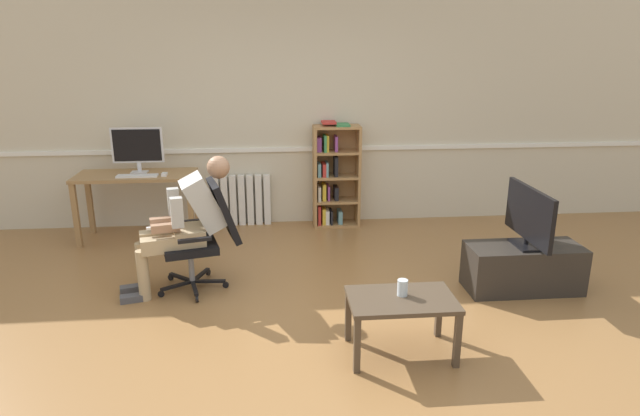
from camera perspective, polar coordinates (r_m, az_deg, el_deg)
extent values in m
plane|color=olive|center=(4.48, -0.94, -11.86)|extent=(18.00, 18.00, 0.00)
cube|color=beige|center=(6.62, -2.76, 9.91)|extent=(12.00, 0.10, 2.70)
cube|color=white|center=(6.62, -2.68, 6.15)|extent=(12.00, 0.03, 0.05)
cube|color=#9E7547|center=(6.45, -24.12, -0.77)|extent=(0.06, 0.06, 0.72)
cube|color=#9E7547|center=(6.16, -13.31, -0.51)|extent=(0.06, 0.06, 0.72)
cube|color=#9E7547|center=(6.62, -12.77, 0.75)|extent=(0.06, 0.06, 0.72)
cube|color=#9E7547|center=(6.89, -22.88, 0.45)|extent=(0.06, 0.06, 0.72)
cube|color=#9E7547|center=(6.40, -18.68, 3.23)|extent=(1.30, 0.57, 0.04)
cube|color=silver|center=(6.45, -18.33, 3.58)|extent=(0.18, 0.14, 0.01)
cube|color=silver|center=(6.46, -18.33, 4.10)|extent=(0.04, 0.02, 0.10)
cube|color=silver|center=(6.41, -18.54, 6.24)|extent=(0.56, 0.02, 0.39)
cube|color=black|center=(6.40, -18.56, 6.22)|extent=(0.52, 0.00, 0.35)
cube|color=white|center=(6.25, -18.54, 3.20)|extent=(0.44, 0.12, 0.02)
cube|color=white|center=(6.21, -15.94, 3.40)|extent=(0.06, 0.10, 0.03)
cube|color=#AD7F4C|center=(6.54, -0.55, 3.25)|extent=(0.03, 0.28, 1.22)
cube|color=#AD7F4C|center=(6.60, 3.98, 3.34)|extent=(0.03, 0.28, 1.22)
cube|color=#AD7F4C|center=(6.70, 1.58, 3.58)|extent=(0.52, 0.02, 1.22)
cube|color=#AD7F4C|center=(6.73, 1.68, -1.64)|extent=(0.49, 0.28, 0.03)
cube|color=#AD7F4C|center=(6.64, 1.70, 0.80)|extent=(0.49, 0.28, 0.03)
cube|color=#AD7F4C|center=(6.56, 1.73, 3.30)|extent=(0.49, 0.28, 0.03)
cube|color=#AD7F4C|center=(6.50, 1.75, 5.86)|extent=(0.49, 0.28, 0.03)
cube|color=#AD7F4C|center=(6.45, 1.77, 8.46)|extent=(0.49, 0.28, 0.03)
cube|color=red|center=(6.66, -0.10, -0.65)|extent=(0.03, 0.19, 0.24)
cube|color=beige|center=(6.57, -0.10, 1.57)|extent=(0.03, 0.19, 0.18)
cube|color=#6699A3|center=(6.52, -0.11, 4.05)|extent=(0.04, 0.19, 0.16)
cube|color=#89428E|center=(6.48, -0.13, 6.70)|extent=(0.05, 0.19, 0.16)
cube|color=gold|center=(6.68, 0.38, -0.77)|extent=(0.04, 0.19, 0.20)
cube|color=gold|center=(6.61, 0.40, 1.75)|extent=(0.04, 0.19, 0.20)
cube|color=red|center=(6.52, 0.44, 4.05)|extent=(0.05, 0.19, 0.16)
cube|color=#38844C|center=(6.45, 0.49, 6.78)|extent=(0.03, 0.19, 0.20)
cube|color=white|center=(6.68, 0.73, -0.86)|extent=(0.04, 0.19, 0.17)
cube|color=#89428E|center=(6.62, 0.86, 1.65)|extent=(0.02, 0.19, 0.17)
cube|color=#6699A3|center=(6.52, 0.71, 4.11)|extent=(0.03, 0.19, 0.17)
cube|color=gold|center=(6.48, 0.73, 6.81)|extent=(0.03, 0.19, 0.19)
cube|color=black|center=(6.68, 1.17, -0.89)|extent=(0.02, 0.19, 0.17)
cube|color=black|center=(6.63, 1.68, 1.61)|extent=(0.05, 0.19, 0.16)
cube|color=black|center=(6.53, 1.65, 4.43)|extent=(0.04, 0.19, 0.24)
cube|color=#89428E|center=(6.50, 1.65, 6.77)|extent=(0.03, 0.19, 0.18)
cube|color=#6699A3|center=(6.71, 2.07, -0.87)|extent=(0.05, 0.19, 0.16)
cube|color=#38844C|center=(6.45, 2.36, 8.68)|extent=(0.16, 0.22, 0.02)
cube|color=red|center=(6.47, 0.91, 8.93)|extent=(0.16, 0.22, 0.02)
cube|color=white|center=(6.75, -10.78, 0.74)|extent=(0.08, 0.08, 0.62)
cube|color=white|center=(6.74, -9.91, 0.77)|extent=(0.08, 0.08, 0.62)
cube|color=white|center=(6.73, -9.03, 0.79)|extent=(0.08, 0.08, 0.62)
cube|color=white|center=(6.72, -8.16, 0.82)|extent=(0.08, 0.08, 0.62)
cube|color=white|center=(6.72, -7.29, 0.84)|extent=(0.08, 0.08, 0.62)
cube|color=white|center=(6.71, -6.41, 0.86)|extent=(0.08, 0.08, 0.62)
cube|color=white|center=(6.71, -5.53, 0.89)|extent=(0.08, 0.08, 0.62)
cube|color=black|center=(5.02, -12.96, -8.15)|extent=(0.11, 0.30, 0.02)
cylinder|color=black|center=(4.90, -12.72, -9.26)|extent=(0.03, 0.06, 0.06)
cube|color=black|center=(5.12, -11.51, -7.50)|extent=(0.30, 0.06, 0.02)
cylinder|color=black|center=(5.12, -9.82, -7.91)|extent=(0.06, 0.03, 0.06)
cube|color=black|center=(5.27, -12.37, -6.84)|extent=(0.15, 0.29, 0.02)
cylinder|color=black|center=(5.41, -11.58, -6.61)|extent=(0.04, 0.06, 0.06)
cube|color=black|center=(5.26, -14.28, -7.05)|extent=(0.25, 0.22, 0.02)
cylinder|color=black|center=(5.38, -15.32, -7.01)|extent=(0.06, 0.05, 0.06)
cube|color=black|center=(5.10, -14.71, -7.84)|extent=(0.27, 0.19, 0.02)
cylinder|color=black|center=(5.07, -16.25, -8.61)|extent=(0.06, 0.05, 0.06)
cylinder|color=gray|center=(5.09, -13.29, -5.83)|extent=(0.05, 0.05, 0.30)
cube|color=black|center=(5.02, -13.43, -3.88)|extent=(0.56, 0.56, 0.07)
cube|color=black|center=(4.96, -10.01, -0.25)|extent=(0.34, 0.48, 0.55)
cube|color=black|center=(5.22, -13.64, -1.40)|extent=(0.28, 0.11, 0.03)
cube|color=black|center=(4.73, -12.95, -3.28)|extent=(0.28, 0.11, 0.03)
cube|color=tan|center=(4.99, -13.51, -2.75)|extent=(0.34, 0.39, 0.14)
cube|color=#B2B2AD|center=(4.92, -12.07, 0.57)|extent=(0.46, 0.42, 0.52)
sphere|color=#A87A5B|center=(4.86, -10.57, 4.20)|extent=(0.20, 0.20, 0.20)
cube|color=white|center=(4.94, -16.81, -1.98)|extent=(0.15, 0.07, 0.02)
cube|color=tan|center=(5.08, -15.95, -2.94)|extent=(0.44, 0.23, 0.13)
cylinder|color=tan|center=(5.17, -18.04, -5.86)|extent=(0.10, 0.10, 0.46)
cube|color=#4C4C51|center=(5.24, -18.94, -7.97)|extent=(0.24, 0.14, 0.06)
cube|color=tan|center=(4.89, -15.79, -3.70)|extent=(0.44, 0.23, 0.13)
cylinder|color=tan|center=(4.98, -17.96, -6.72)|extent=(0.10, 0.10, 0.46)
cube|color=#4C4C51|center=(5.06, -18.89, -8.88)|extent=(0.24, 0.14, 0.06)
cube|color=#B2B2AD|center=(5.05, -15.04, 0.56)|extent=(0.12, 0.10, 0.26)
cube|color=#A87A5B|center=(5.03, -15.98, -1.34)|extent=(0.25, 0.13, 0.07)
cube|color=#B2B2AD|center=(4.75, -14.71, -0.46)|extent=(0.12, 0.10, 0.26)
cube|color=#A87A5B|center=(4.85, -15.83, -2.01)|extent=(0.25, 0.13, 0.07)
cube|color=#2D2823|center=(5.27, 20.43, -5.87)|extent=(1.02, 0.43, 0.42)
cube|color=black|center=(5.19, 20.67, -3.62)|extent=(0.20, 0.32, 0.02)
cylinder|color=black|center=(5.18, 20.71, -3.26)|extent=(0.04, 0.04, 0.05)
cube|color=black|center=(5.10, 21.01, -0.55)|extent=(0.05, 0.82, 0.46)
cube|color=#B7D1F9|center=(5.11, 21.23, -0.55)|extent=(0.01, 0.77, 0.42)
cube|color=#4C3D2D|center=(3.79, 3.89, -14.13)|extent=(0.04, 0.04, 0.41)
cube|color=#4C3D2D|center=(3.95, 14.14, -13.27)|extent=(0.04, 0.04, 0.41)
cube|color=#4C3D2D|center=(4.30, 12.30, -10.51)|extent=(0.04, 0.04, 0.41)
cube|color=#4C3D2D|center=(4.15, 2.96, -11.15)|extent=(0.04, 0.04, 0.41)
cube|color=#4C3D2D|center=(3.93, 8.53, -9.45)|extent=(0.75, 0.48, 0.03)
cylinder|color=silver|center=(3.93, 8.61, -8.22)|extent=(0.07, 0.07, 0.12)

